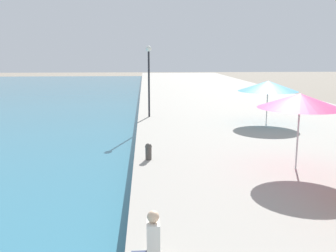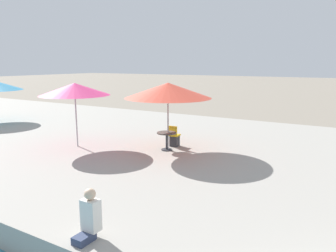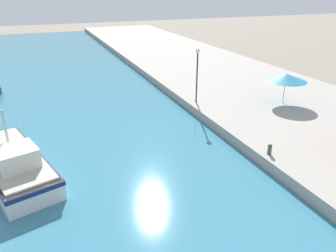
# 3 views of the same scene
# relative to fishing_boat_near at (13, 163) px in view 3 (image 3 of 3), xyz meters

# --- Properties ---
(quay_promenade) EXTENTS (16.00, 90.00, 0.73)m
(quay_promenade) POSITION_rel_fishing_boat_near_xyz_m (21.62, 19.50, -0.45)
(quay_promenade) COLOR #A39E93
(quay_promenade) RESTS_ON ground_plane
(fishing_boat_near) EXTENTS (5.15, 9.08, 3.90)m
(fishing_boat_near) POSITION_rel_fishing_boat_near_xyz_m (0.00, 0.00, 0.00)
(fishing_boat_near) COLOR white
(fishing_boat_near) RESTS_ON water_basin
(cafe_umbrella_striped) EXTENTS (3.44, 3.44, 2.52)m
(cafe_umbrella_striped) POSITION_rel_fishing_boat_near_xyz_m (21.23, 2.90, 2.13)
(cafe_umbrella_striped) COLOR #B7B7B7
(cafe_umbrella_striped) RESTS_ON quay_promenade
(mooring_bollard) EXTENTS (0.26, 0.26, 0.65)m
(mooring_bollard) POSITION_rel_fishing_boat_near_xyz_m (14.19, -4.38, 0.27)
(mooring_bollard) COLOR #4C4742
(mooring_bollard) RESTS_ON quay_promenade
(lamppost) EXTENTS (0.36, 0.36, 4.56)m
(lamppost) POSITION_rel_fishing_boat_near_xyz_m (14.36, 5.79, 3.01)
(lamppost) COLOR #232328
(lamppost) RESTS_ON quay_promenade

